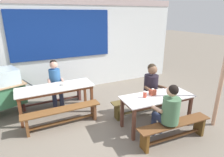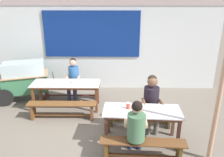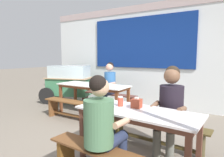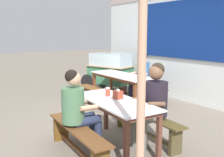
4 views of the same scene
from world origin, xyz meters
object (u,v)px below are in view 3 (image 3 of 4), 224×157
(bench_near_back, at_px, (155,130))
(soup_bowl, at_px, (101,84))
(food_cart, at_px, (69,81))
(person_right_near_table, at_px, (170,104))
(person_center_facing, at_px, (108,83))
(dining_table_near, at_px, (137,116))
(bench_far_front, at_px, (77,108))
(condiment_jar, at_px, (120,101))
(person_near_front, at_px, (103,123))
(tissue_box, at_px, (137,103))
(bench_far_back, at_px, (107,98))
(dining_table_far, at_px, (93,88))

(bench_near_back, bearing_deg, soup_bowl, 150.49)
(food_cart, bearing_deg, person_right_near_table, -24.13)
(food_cart, relative_size, person_center_facing, 1.43)
(dining_table_near, xyz_separation_m, person_right_near_table, (0.28, 0.53, 0.08))
(bench_far_front, height_order, bench_near_back, same)
(bench_far_front, bearing_deg, condiment_jar, -28.24)
(dining_table_near, distance_m, person_center_facing, 2.73)
(food_cart, relative_size, person_right_near_table, 1.41)
(bench_far_front, xyz_separation_m, food_cart, (-1.37, 1.19, 0.37))
(dining_table_near, relative_size, person_right_near_table, 1.25)
(food_cart, distance_m, condiment_jar, 3.60)
(person_near_front, bearing_deg, dining_table_near, 72.59)
(person_near_front, relative_size, condiment_jar, 9.09)
(bench_far_front, xyz_separation_m, tissue_box, (1.82, -0.82, 0.51))
(person_near_front, bearing_deg, bench_far_front, 139.62)
(tissue_box, bearing_deg, person_right_near_table, 52.60)
(bench_near_back, bearing_deg, bench_far_front, 170.51)
(bench_far_back, xyz_separation_m, bench_far_front, (0.01, -1.21, -0.00))
(dining_table_near, xyz_separation_m, bench_far_back, (-1.88, 2.14, -0.36))
(person_center_facing, bearing_deg, person_near_front, -58.20)
(person_center_facing, height_order, person_right_near_table, person_right_near_table)
(bench_far_front, relative_size, person_center_facing, 1.36)
(person_center_facing, bearing_deg, condiment_jar, -53.23)
(food_cart, xyz_separation_m, person_right_near_table, (3.52, -1.58, 0.07))
(food_cart, bearing_deg, tissue_box, -32.17)
(tissue_box, bearing_deg, condiment_jar, -171.16)
(dining_table_far, relative_size, bench_near_back, 1.14)
(dining_table_far, xyz_separation_m, tissue_box, (1.82, -1.43, 0.14))
(person_center_facing, xyz_separation_m, person_right_near_table, (2.05, -1.54, 0.03))
(dining_table_near, height_order, condiment_jar, condiment_jar)
(bench_near_back, bearing_deg, person_right_near_table, -16.36)
(person_near_front, height_order, condiment_jar, person_near_front)
(bench_far_front, xyz_separation_m, condiment_jar, (1.59, -0.86, 0.51))
(person_near_front, bearing_deg, tissue_box, 79.96)
(tissue_box, xyz_separation_m, condiment_jar, (-0.23, -0.04, 0.00))
(dining_table_near, height_order, bench_far_back, dining_table_near)
(dining_table_near, distance_m, person_near_front, 0.55)
(tissue_box, bearing_deg, dining_table_near, -62.81)
(bench_near_back, height_order, soup_bowl, soup_bowl)
(dining_table_near, xyz_separation_m, tissue_box, (-0.05, 0.10, 0.14))
(bench_far_front, height_order, tissue_box, tissue_box)
(bench_near_back, height_order, condiment_jar, condiment_jar)
(bench_far_front, relative_size, condiment_jar, 12.75)
(dining_table_far, bearing_deg, food_cart, 156.99)
(condiment_jar, distance_m, soup_bowl, 2.04)
(dining_table_far, xyz_separation_m, bench_near_back, (1.91, -0.93, -0.38))
(bench_near_back, distance_m, person_right_near_table, 0.52)
(bench_far_front, xyz_separation_m, person_center_facing, (0.10, 1.15, 0.42))
(bench_near_back, height_order, person_near_front, person_near_front)
(dining_table_far, bearing_deg, condiment_jar, -42.48)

